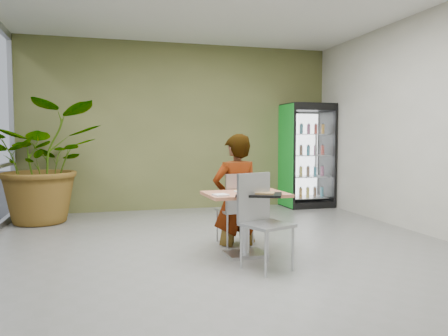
{
  "coord_description": "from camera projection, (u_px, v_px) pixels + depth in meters",
  "views": [
    {
      "loc": [
        -1.41,
        -4.9,
        1.39
      ],
      "look_at": [
        0.06,
        0.53,
        1.0
      ],
      "focal_mm": 35.0,
      "sensor_mm": 36.0,
      "label": 1
    }
  ],
  "objects": [
    {
      "name": "napkin_stack",
      "position": [
        221.0,
        195.0,
        4.82
      ],
      "size": [
        0.18,
        0.18,
        0.02
      ],
      "primitive_type": "cube",
      "rotation": [
        0.0,
        0.0,
        0.26
      ],
      "color": "silver",
      "rests_on": "dining_table"
    },
    {
      "name": "potted_plant",
      "position": [
        44.0,
        162.0,
        7.13
      ],
      "size": [
        2.0,
        1.8,
        1.98
      ],
      "primitive_type": "imported",
      "rotation": [
        0.0,
        0.0,
        0.15
      ],
      "color": "#296528",
      "rests_on": "ground"
    },
    {
      "name": "chair_near",
      "position": [
        260.0,
        213.0,
        4.65
      ],
      "size": [
        0.58,
        0.59,
        1.01
      ],
      "rotation": [
        0.0,
        0.0,
        0.38
      ],
      "color": "#ACAEB0",
      "rests_on": "ground"
    },
    {
      "name": "cafeteria_tray",
      "position": [
        259.0,
        195.0,
        4.81
      ],
      "size": [
        0.59,
        0.52,
        0.03
      ],
      "primitive_type": "cube",
      "rotation": [
        0.0,
        0.0,
        -0.43
      ],
      "color": "black",
      "rests_on": "dining_table"
    },
    {
      "name": "soda_cup",
      "position": [
        261.0,
        185.0,
        5.17
      ],
      "size": [
        0.09,
        0.09,
        0.16
      ],
      "color": "silver",
      "rests_on": "dining_table"
    },
    {
      "name": "pizza_plate",
      "position": [
        244.0,
        190.0,
        5.18
      ],
      "size": [
        0.32,
        0.33,
        0.03
      ],
      "color": "silver",
      "rests_on": "dining_table"
    },
    {
      "name": "dining_table",
      "position": [
        246.0,
        211.0,
        5.12
      ],
      "size": [
        0.96,
        0.69,
        0.75
      ],
      "rotation": [
        0.0,
        0.0,
        0.04
      ],
      "color": "#C57854",
      "rests_on": "ground"
    },
    {
      "name": "seated_woman",
      "position": [
        236.0,
        201.0,
        5.65
      ],
      "size": [
        0.69,
        0.49,
        1.74
      ],
      "primitive_type": "imported",
      "rotation": [
        0.0,
        0.0,
        3.26
      ],
      "color": "black",
      "rests_on": "ground"
    },
    {
      "name": "room_envelope",
      "position": [
        231.0,
        120.0,
        5.07
      ],
      "size": [
        6.0,
        7.0,
        3.2
      ],
      "primitive_type": null,
      "color": "beige",
      "rests_on": "ground"
    },
    {
      "name": "chair_far",
      "position": [
        238.0,
        203.0,
        5.61
      ],
      "size": [
        0.46,
        0.47,
        0.94
      ],
      "rotation": [
        0.0,
        0.0,
        3.26
      ],
      "color": "#ACAEB0",
      "rests_on": "ground"
    },
    {
      "name": "beverage_fridge",
      "position": [
        307.0,
        155.0,
        8.79
      ],
      "size": [
        0.95,
        0.74,
        2.07
      ],
      "rotation": [
        0.0,
        0.0,
        0.01
      ],
      "color": "black",
      "rests_on": "ground"
    },
    {
      "name": "ground",
      "position": [
        231.0,
        255.0,
        5.19
      ],
      "size": [
        7.0,
        7.0,
        0.0
      ],
      "primitive_type": "plane",
      "color": "slate",
      "rests_on": "ground"
    }
  ]
}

